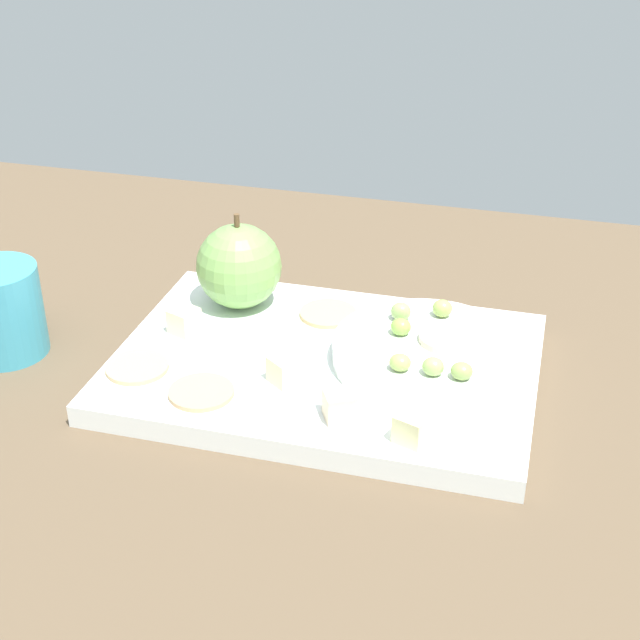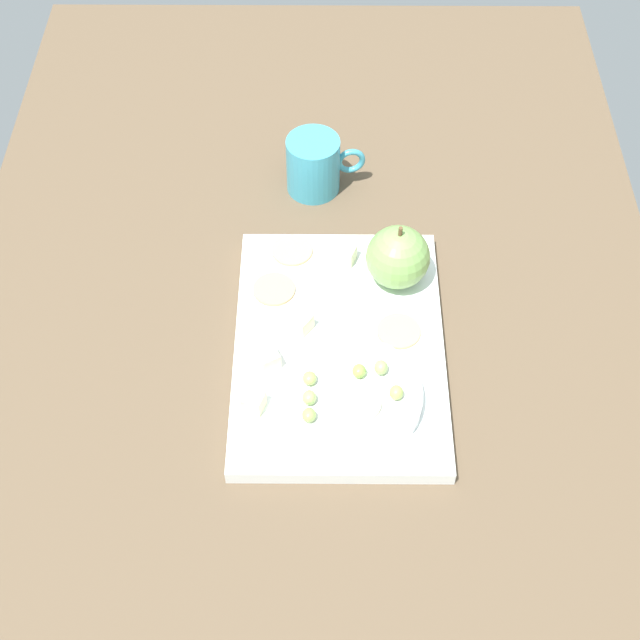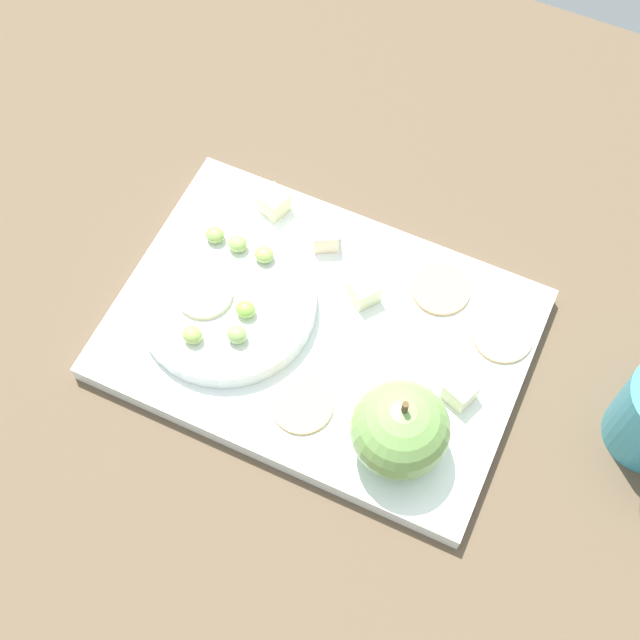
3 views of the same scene
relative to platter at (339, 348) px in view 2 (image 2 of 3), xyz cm
name	(u,v)px [view 2 (image 2 of 3)]	position (x,y,z in cm)	size (l,w,h in cm)	color
table	(311,353)	(1.10, 3.38, -2.52)	(142.20, 88.27, 3.12)	brown
platter	(339,348)	(0.00, 0.00, 0.00)	(35.12, 24.64, 1.92)	white
serving_dish	(353,397)	(-8.24, -1.43, 1.93)	(15.59, 15.59, 1.93)	white
apple_whole	(398,257)	(10.10, -7.12, 4.89)	(7.85, 7.85, 7.85)	#78A854
apple_stem	(400,231)	(10.10, -7.12, 9.41)	(0.50, 0.50, 1.20)	brown
cheese_cube_0	(268,359)	(-3.23, 8.20, 2.08)	(2.24, 2.24, 2.24)	beige
cheese_cube_1	(301,322)	(2.19, 4.49, 2.08)	(2.24, 2.24, 2.24)	beige
cheese_cube_2	(254,402)	(-9.05, 9.59, 2.08)	(2.24, 2.24, 2.24)	beige
cheese_cube_3	(346,254)	(13.13, -0.91, 2.08)	(2.24, 2.24, 2.24)	beige
cracker_0	(292,251)	(14.55, 5.90, 1.16)	(5.23, 5.23, 0.40)	tan
cracker_1	(399,331)	(1.64, -7.09, 1.16)	(5.23, 5.23, 0.40)	tan
cracker_2	(274,289)	(8.07, 7.97, 1.16)	(5.23, 5.23, 0.40)	tan
grape_0	(314,378)	(-6.91, 2.88, 3.59)	(1.73, 1.56, 1.39)	#9ABB5A
grape_1	(310,415)	(-11.73, 3.27, 3.59)	(1.73, 1.56, 1.40)	#8DAD56
grape_2	(396,392)	(-8.79, -6.17, 3.68)	(1.73, 1.56, 1.56)	#9BB958
grape_3	(359,371)	(-5.91, -2.14, 3.63)	(1.73, 1.56, 1.47)	#8CC04B
grape_4	(381,367)	(-5.45, -4.60, 3.71)	(1.73, 1.56, 1.63)	#93B662
grape_5	(308,398)	(-9.50, 3.47, 3.64)	(1.73, 1.56, 1.49)	#97BD61
apple_slice_0	(359,403)	(-9.93, -2.07, 3.20)	(4.88, 4.88, 0.60)	beige
cup	(317,165)	(28.43, 2.88, 3.13)	(7.23, 10.40, 8.18)	#3E9DB6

